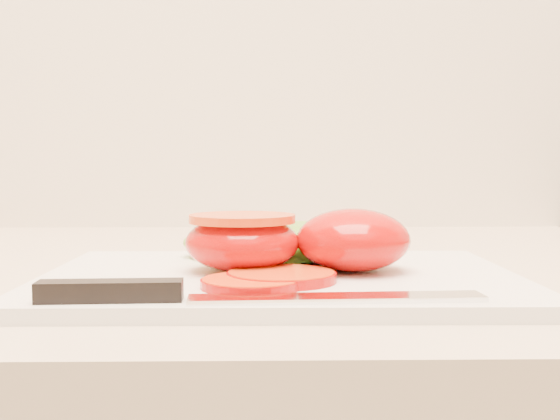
{
  "coord_description": "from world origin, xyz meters",
  "views": [
    {
      "loc": [
        -0.24,
        1.04,
        1.02
      ],
      "look_at": [
        -0.23,
        1.55,
        0.99
      ],
      "focal_mm": 45.0,
      "sensor_mm": 36.0,
      "label": 1
    }
  ],
  "objects": [
    {
      "name": "cutting_board",
      "position": [
        -0.23,
        1.54,
        0.94
      ],
      "size": [
        0.34,
        0.25,
        0.01
      ],
      "primitive_type": "cube",
      "rotation": [
        0.0,
        0.0,
        -0.01
      ],
      "color": "silver",
      "rests_on": "counter"
    },
    {
      "name": "tomato_half_dome",
      "position": [
        -0.17,
        1.55,
        0.96
      ],
      "size": [
        0.08,
        0.08,
        0.05
      ],
      "primitive_type": "ellipsoid",
      "color": "#AF0E06",
      "rests_on": "cutting_board"
    },
    {
      "name": "tomato_half_cut",
      "position": [
        -0.25,
        1.55,
        0.96
      ],
      "size": [
        0.08,
        0.08,
        0.04
      ],
      "color": "#AF0E06",
      "rests_on": "cutting_board"
    },
    {
      "name": "tomato_slice_0",
      "position": [
        -0.23,
        1.5,
        0.94
      ],
      "size": [
        0.07,
        0.07,
        0.01
      ],
      "primitive_type": "cylinder",
      "color": "#E74E1A",
      "rests_on": "cutting_board"
    },
    {
      "name": "tomato_slice_1",
      "position": [
        -0.25,
        1.48,
        0.94
      ],
      "size": [
        0.06,
        0.06,
        0.01
      ],
      "primitive_type": "cylinder",
      "color": "#E74E1A",
      "rests_on": "cutting_board"
    },
    {
      "name": "lettuce_leaf_0",
      "position": [
        -0.24,
        1.61,
        0.95
      ],
      "size": [
        0.16,
        0.13,
        0.03
      ],
      "primitive_type": "ellipsoid",
      "rotation": [
        0.0,
        0.0,
        -0.32
      ],
      "color": "#69B630",
      "rests_on": "cutting_board"
    },
    {
      "name": "lettuce_leaf_1",
      "position": [
        -0.2,
        1.62,
        0.95
      ],
      "size": [
        0.14,
        0.15,
        0.03
      ],
      "primitive_type": "ellipsoid",
      "rotation": [
        0.0,
        0.0,
        0.88
      ],
      "color": "#69B630",
      "rests_on": "cutting_board"
    },
    {
      "name": "knife",
      "position": [
        -0.28,
        1.44,
        0.94
      ],
      "size": [
        0.26,
        0.03,
        0.01
      ],
      "rotation": [
        0.0,
        0.0,
        0.05
      ],
      "color": "silver",
      "rests_on": "cutting_board"
    }
  ]
}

